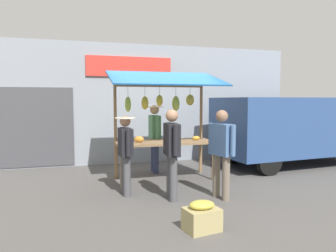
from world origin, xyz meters
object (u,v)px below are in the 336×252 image
object	(u,v)px
vendor_with_sunhat	(155,132)
parked_van	(289,125)
market_stall	(164,111)
shopper_with_shopping_bag	(221,148)
shopper_with_ponytail	(172,148)
shopper_in_striped_shirt	(125,149)
produce_crate_near	(202,217)

from	to	relation	value
vendor_with_sunhat	parked_van	bearing A→B (deg)	89.57
market_stall	shopper_with_shopping_bag	xyz separation A→B (m)	(-0.61, 1.73, -0.61)
market_stall	shopper_with_ponytail	bearing A→B (deg)	79.59
shopper_in_striped_shirt	produce_crate_near	world-z (taller)	shopper_in_striped_shirt
market_stall	produce_crate_near	world-z (taller)	market_stall
vendor_with_sunhat	shopper_in_striped_shirt	world-z (taller)	vendor_with_sunhat
shopper_with_shopping_bag	produce_crate_near	size ratio (longest dim) A/B	3.10
shopper_with_ponytail	parked_van	bearing A→B (deg)	-58.57
market_stall	parked_van	bearing A→B (deg)	-171.61
shopper_in_striped_shirt	produce_crate_near	size ratio (longest dim) A/B	2.88
produce_crate_near	vendor_with_sunhat	bearing A→B (deg)	-93.75
market_stall	shopper_with_shopping_bag	world-z (taller)	market_stall
vendor_with_sunhat	shopper_with_shopping_bag	size ratio (longest dim) A/B	1.03
vendor_with_sunhat	shopper_with_shopping_bag	world-z (taller)	vendor_with_sunhat
market_stall	vendor_with_sunhat	size ratio (longest dim) A/B	1.48
produce_crate_near	shopper_in_striped_shirt	bearing A→B (deg)	-69.25
shopper_in_striped_shirt	parked_van	world-z (taller)	parked_van
market_stall	vendor_with_sunhat	xyz separation A→B (m)	(0.05, -0.71, -0.55)
market_stall	shopper_with_ponytail	world-z (taller)	market_stall
vendor_with_sunhat	produce_crate_near	xyz separation A→B (m)	(0.24, 3.71, -0.81)
vendor_with_sunhat	parked_van	world-z (taller)	parked_van
market_stall	produce_crate_near	xyz separation A→B (m)	(0.29, 3.00, -1.36)
vendor_with_sunhat	shopper_in_striped_shirt	size ratio (longest dim) A/B	1.11
shopper_with_shopping_bag	parked_van	xyz separation A→B (m)	(-3.18, -2.29, 0.17)
shopper_with_ponytail	market_stall	bearing A→B (deg)	-6.10
market_stall	shopper_in_striped_shirt	world-z (taller)	market_stall
shopper_with_ponytail	shopper_in_striped_shirt	bearing A→B (deg)	60.34
shopper_with_ponytail	shopper_in_striped_shirt	distance (m)	0.93
vendor_with_sunhat	produce_crate_near	distance (m)	3.81
shopper_with_shopping_bag	shopper_in_striped_shirt	xyz separation A→B (m)	(1.65, -0.73, -0.06)
parked_van	produce_crate_near	distance (m)	5.49
shopper_with_shopping_bag	shopper_in_striped_shirt	bearing A→B (deg)	51.61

